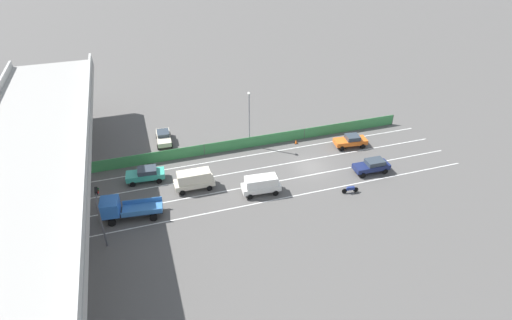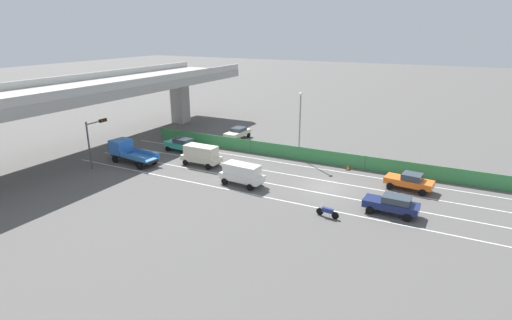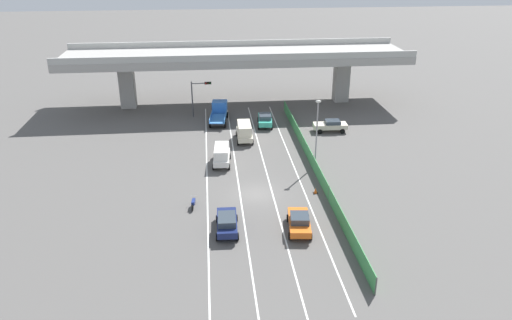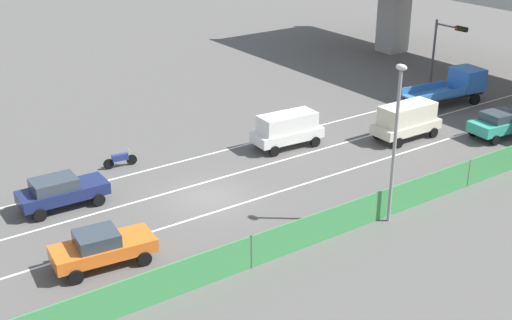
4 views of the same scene
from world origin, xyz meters
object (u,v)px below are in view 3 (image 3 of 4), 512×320
at_px(car_van_white, 222,154).
at_px(car_taxi_orange, 299,222).
at_px(car_sedan_navy, 227,222).
at_px(parked_sedan_cream, 331,125).
at_px(traffic_cone, 316,191).
at_px(traffic_light, 199,92).
at_px(car_van_cream, 244,131).
at_px(car_taxi_teal, 265,119).
at_px(flatbed_truck_blue, 219,111).
at_px(motorcycle, 193,203).
at_px(street_lamp, 317,128).

bearing_deg(car_van_white, car_taxi_orange, -67.10).
height_order(car_sedan_navy, car_van_white, car_van_white).
relative_size(parked_sedan_cream, traffic_cone, 7.78).
distance_m(parked_sedan_cream, traffic_light, 19.11).
xyz_separation_m(car_van_white, car_van_cream, (3.12, 6.95, 0.07)).
height_order(car_taxi_orange, car_taxi_teal, car_taxi_teal).
bearing_deg(flatbed_truck_blue, car_taxi_teal, -26.14).
xyz_separation_m(car_sedan_navy, traffic_light, (-2.50, 30.78, 2.77)).
distance_m(car_taxi_orange, car_van_white, 15.83).
distance_m(car_van_cream, parked_sedan_cream, 11.77).
height_order(car_van_white, motorcycle, car_van_white).
height_order(car_taxi_orange, traffic_cone, car_taxi_orange).
relative_size(car_taxi_teal, flatbed_truck_blue, 0.73).
bearing_deg(car_van_white, parked_sedan_cream, 31.39).
relative_size(motorcycle, parked_sedan_cream, 0.44).
relative_size(car_van_white, motorcycle, 2.27).
distance_m(car_taxi_orange, street_lamp, 13.97).
bearing_deg(car_taxi_orange, car_taxi_teal, 89.61).
distance_m(car_van_cream, traffic_light, 11.53).
relative_size(car_sedan_navy, traffic_light, 0.84).
height_order(car_sedan_navy, parked_sedan_cream, car_sedan_navy).
relative_size(car_taxi_orange, traffic_light, 0.86).
xyz_separation_m(car_van_white, flatbed_truck_blue, (0.22, 15.06, 0.07)).
bearing_deg(traffic_light, motorcycle, -91.00).
height_order(street_lamp, traffic_cone, street_lamp).
height_order(flatbed_truck_blue, traffic_light, traffic_light).
relative_size(car_taxi_orange, flatbed_truck_blue, 0.71).
height_order(car_taxi_teal, flatbed_truck_blue, flatbed_truck_blue).
xyz_separation_m(parked_sedan_cream, street_lamp, (-4.40, -10.76, 3.76)).
xyz_separation_m(flatbed_truck_blue, traffic_light, (-2.77, 1.63, 2.41)).
xyz_separation_m(car_van_white, traffic_cone, (9.05, -7.97, -0.93)).
xyz_separation_m(car_van_white, street_lamp, (10.31, -1.79, 3.45)).
bearing_deg(car_van_cream, street_lamp, -50.54).
relative_size(traffic_light, street_lamp, 0.67).
distance_m(motorcycle, street_lamp, 15.99).
distance_m(flatbed_truck_blue, traffic_cone, 24.69).
distance_m(car_taxi_teal, car_van_cream, 6.05).
xyz_separation_m(car_taxi_orange, traffic_cone, (2.89, 6.61, -0.62)).
height_order(flatbed_truck_blue, motorcycle, flatbed_truck_blue).
distance_m(flatbed_truck_blue, parked_sedan_cream, 15.72).
xyz_separation_m(car_van_cream, parked_sedan_cream, (11.59, 2.03, -0.38)).
height_order(parked_sedan_cream, traffic_cone, parked_sedan_cream).
height_order(car_taxi_orange, traffic_light, traffic_light).
bearing_deg(parked_sedan_cream, street_lamp, -112.24).
xyz_separation_m(car_sedan_navy, motorcycle, (-2.96, 4.49, -0.45)).
bearing_deg(traffic_cone, motorcycle, -172.36).
height_order(car_van_white, car_van_cream, car_van_cream).
relative_size(car_sedan_navy, street_lamp, 0.57).
distance_m(car_sedan_navy, car_taxi_teal, 26.91).
xyz_separation_m(car_van_cream, traffic_cone, (5.93, -14.92, -0.99)).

